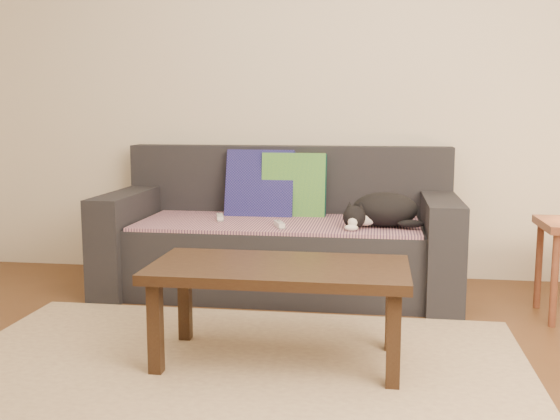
{
  "coord_description": "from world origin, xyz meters",
  "views": [
    {
      "loc": [
        0.59,
        -2.34,
        1.08
      ],
      "look_at": [
        0.05,
        1.2,
        0.55
      ],
      "focal_mm": 42.0,
      "sensor_mm": 36.0,
      "label": 1
    }
  ],
  "objects_px": {
    "wii_remote_b": "(279,224)",
    "coffee_table": "(279,277)",
    "sofa": "(281,240)",
    "cat": "(382,210)",
    "wii_remote_a": "(220,217)"
  },
  "relations": [
    {
      "from": "wii_remote_b",
      "to": "coffee_table",
      "type": "relative_size",
      "value": 0.14
    },
    {
      "from": "sofa",
      "to": "coffee_table",
      "type": "relative_size",
      "value": 1.91
    },
    {
      "from": "cat",
      "to": "coffee_table",
      "type": "distance_m",
      "value": 1.12
    },
    {
      "from": "cat",
      "to": "wii_remote_a",
      "type": "relative_size",
      "value": 3.01
    },
    {
      "from": "coffee_table",
      "to": "wii_remote_a",
      "type": "bearing_deg",
      "value": 115.41
    },
    {
      "from": "wii_remote_b",
      "to": "sofa",
      "type": "bearing_deg",
      "value": -13.64
    },
    {
      "from": "wii_remote_a",
      "to": "sofa",
      "type": "bearing_deg",
      "value": -92.46
    },
    {
      "from": "sofa",
      "to": "wii_remote_b",
      "type": "distance_m",
      "value": 0.33
    },
    {
      "from": "sofa",
      "to": "wii_remote_a",
      "type": "relative_size",
      "value": 14.0
    },
    {
      "from": "cat",
      "to": "coffee_table",
      "type": "relative_size",
      "value": 0.41
    },
    {
      "from": "cat",
      "to": "wii_remote_a",
      "type": "height_order",
      "value": "cat"
    },
    {
      "from": "wii_remote_b",
      "to": "coffee_table",
      "type": "height_order",
      "value": "wii_remote_b"
    },
    {
      "from": "cat",
      "to": "sofa",
      "type": "bearing_deg",
      "value": 164.29
    },
    {
      "from": "wii_remote_b",
      "to": "coffee_table",
      "type": "xyz_separation_m",
      "value": [
        0.14,
        -0.93,
        -0.07
      ]
    },
    {
      "from": "sofa",
      "to": "wii_remote_b",
      "type": "relative_size",
      "value": 14.0
    }
  ]
}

